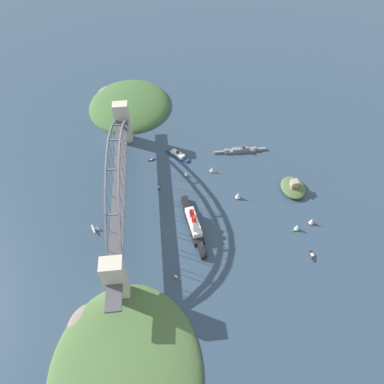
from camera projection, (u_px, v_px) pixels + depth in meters
The scene contains 18 objects.
ground_plane at pixel (124, 202), 398.95m from camera, with size 1400.00×1400.00×0.00m, color #2D4256.
harbor_arch_bridge at pixel (120, 183), 375.38m from camera, with size 293.97×19.16×76.89m.
headland_west_shore at pixel (129, 105), 534.30m from camera, with size 146.84×124.87×29.62m.
headland_east_shore at pixel (123, 369), 277.85m from camera, with size 153.76×124.69×19.05m.
ocean_liner at pixel (193, 224), 369.92m from camera, with size 83.56×19.56×21.04m.
naval_cruiser at pixel (240, 150), 457.61m from camera, with size 7.36×70.23×15.81m.
harbor_ferry_steamer at pixel (178, 155), 451.53m from camera, with size 31.29×29.69×8.13m.
fort_island_mid_harbor at pixel (293, 187), 409.08m from camera, with size 36.95×28.54×16.15m.
seaplane_taxiing_near_bridge at pixel (94, 229), 369.98m from camera, with size 11.59×8.51×4.86m.
small_boat_0 at pixel (312, 221), 374.78m from camera, with size 6.15×9.45×8.79m.
small_boat_1 at pixel (297, 227), 369.18m from camera, with size 6.60×9.10×8.98m.
small_boat_2 at pixel (159, 187), 414.13m from camera, with size 9.91×2.38×2.45m.
small_boat_3 at pixel (186, 174), 425.51m from camera, with size 5.89×6.35×7.74m.
small_boat_4 at pixel (312, 256), 349.21m from camera, with size 12.94×3.51×2.00m.
small_boat_5 at pixel (152, 160), 447.16m from camera, with size 4.08×9.73×2.05m.
small_boat_6 at pixel (238, 195), 399.46m from camera, with size 8.09×9.42×10.68m.
small_boat_7 at pixel (176, 277), 332.89m from camera, with size 7.66×7.98×2.16m.
small_boat_8 at pixel (212, 169), 430.37m from camera, with size 6.39×8.51×8.66m.
Camera 1 is at (267.95, 50.63, 302.06)m, focal length 32.10 mm.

